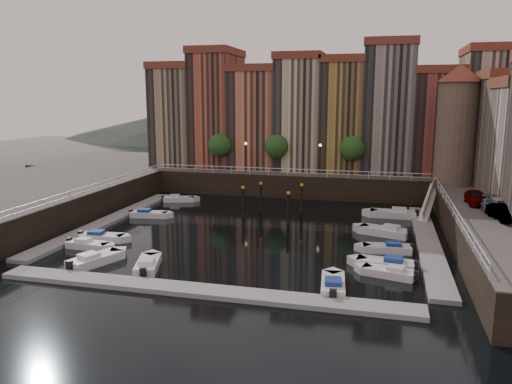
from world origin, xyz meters
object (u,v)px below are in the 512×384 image
(boat_left_3, at_px, (148,214))
(car_c, at_px, (502,209))
(gangway, at_px, (429,200))
(mooring_pilings, at_px, (273,202))
(boat_left_0, at_px, (88,245))
(corner_tower, at_px, (457,123))
(car_a, at_px, (476,198))
(boat_left_1, at_px, (101,237))
(car_b, at_px, (504,214))

(boat_left_3, distance_m, car_c, 35.47)
(gangway, xyz_separation_m, mooring_pilings, (-16.83, -4.06, -0.27))
(mooring_pilings, bearing_deg, boat_left_0, -130.34)
(corner_tower, relative_size, gangway, 1.66)
(mooring_pilings, distance_m, car_a, 20.71)
(boat_left_3, xyz_separation_m, car_c, (35.08, -4.02, 3.41))
(boat_left_1, height_order, car_b, car_b)
(car_a, distance_m, car_c, 4.89)
(boat_left_3, bearing_deg, boat_left_1, -97.96)
(gangway, bearing_deg, car_c, -67.79)
(corner_tower, xyz_separation_m, boat_left_0, (-33.09, -24.30, -9.88))
(mooring_pilings, xyz_separation_m, car_b, (21.53, -9.15, 2.01))
(corner_tower, xyz_separation_m, boat_left_1, (-33.22, -21.89, -9.85))
(boat_left_0, height_order, car_c, car_c)
(car_b, xyz_separation_m, car_c, (0.14, 1.36, 0.08))
(corner_tower, bearing_deg, mooring_pilings, -156.54)
(mooring_pilings, bearing_deg, corner_tower, 23.46)
(corner_tower, distance_m, car_b, 18.97)
(mooring_pilings, bearing_deg, car_c, -19.79)
(corner_tower, xyz_separation_m, car_c, (1.94, -16.36, -6.46))
(corner_tower, height_order, boat_left_3, corner_tower)
(car_a, height_order, car_b, car_a)
(mooring_pilings, distance_m, boat_left_1, 19.01)
(boat_left_0, bearing_deg, boat_left_3, 93.50)
(gangway, height_order, car_a, car_a)
(mooring_pilings, distance_m, car_b, 23.48)
(corner_tower, distance_m, mooring_pilings, 23.14)
(boat_left_3, height_order, car_c, car_c)
(car_c, bearing_deg, car_a, 93.97)
(gangway, bearing_deg, boat_left_1, -150.17)
(boat_left_3, relative_size, car_a, 1.08)
(corner_tower, height_order, car_c, corner_tower)
(mooring_pilings, bearing_deg, boat_left_1, -135.36)
(boat_left_3, bearing_deg, boat_left_0, -97.25)
(corner_tower, height_order, mooring_pilings, corner_tower)
(corner_tower, distance_m, boat_left_3, 36.71)
(gangway, relative_size, car_c, 1.63)
(boat_left_0, bearing_deg, mooring_pilings, 52.93)
(boat_left_0, distance_m, car_b, 35.66)
(car_b, distance_m, car_c, 1.37)
(boat_left_3, relative_size, car_b, 1.09)
(boat_left_1, xyz_separation_m, car_a, (33.87, 10.24, 3.35))
(car_b, bearing_deg, boat_left_3, 159.21)
(boat_left_0, xyz_separation_m, boat_left_1, (-0.13, 2.41, 0.02))
(boat_left_0, relative_size, car_b, 1.04)
(car_c, bearing_deg, boat_left_1, 177.57)
(corner_tower, distance_m, gangway, 9.86)
(corner_tower, bearing_deg, car_a, -86.81)
(corner_tower, height_order, car_b, corner_tower)
(boat_left_0, bearing_deg, car_c, 16.03)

